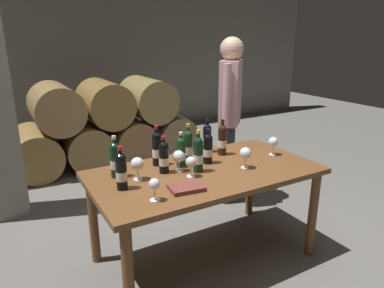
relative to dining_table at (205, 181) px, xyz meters
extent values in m
plane|color=#66635E|center=(0.00, 0.00, -0.67)|extent=(14.00, 14.00, 0.00)
cube|color=slate|center=(0.00, 4.20, 0.73)|extent=(10.00, 0.24, 2.80)
cylinder|color=olive|center=(-0.95, 2.60, -0.37)|extent=(0.60, 0.90, 0.60)
cylinder|color=olive|center=(-0.32, 2.60, -0.37)|extent=(0.60, 0.90, 0.60)
cylinder|color=brown|center=(0.31, 2.60, -0.37)|extent=(0.60, 0.90, 0.60)
cylinder|color=#806749|center=(0.95, 2.60, -0.37)|extent=(0.60, 0.90, 0.60)
cylinder|color=olive|center=(-0.63, 2.60, 0.18)|extent=(0.60, 0.90, 0.60)
cylinder|color=brown|center=(0.00, 2.60, 0.18)|extent=(0.60, 0.90, 0.60)
cylinder|color=olive|center=(0.63, 2.60, 0.18)|extent=(0.60, 0.90, 0.60)
cube|color=brown|center=(0.00, 0.00, 0.07)|extent=(1.70, 0.90, 0.04)
cylinder|color=brown|center=(-0.77, -0.39, -0.31)|extent=(0.07, 0.07, 0.72)
cylinder|color=brown|center=(0.77, -0.39, -0.31)|extent=(0.07, 0.07, 0.72)
cylinder|color=brown|center=(-0.77, 0.39, -0.31)|extent=(0.07, 0.07, 0.72)
cylinder|color=brown|center=(0.77, 0.39, -0.31)|extent=(0.07, 0.07, 0.72)
cylinder|color=black|center=(0.24, 0.35, 0.19)|extent=(0.07, 0.07, 0.21)
sphere|color=black|center=(0.24, 0.35, 0.30)|extent=(0.07, 0.07, 0.07)
cylinder|color=black|center=(0.24, 0.35, 0.33)|extent=(0.03, 0.03, 0.06)
cylinder|color=black|center=(0.24, 0.35, 0.37)|extent=(0.03, 0.03, 0.02)
cylinder|color=silver|center=(0.24, 0.35, 0.18)|extent=(0.07, 0.07, 0.06)
cylinder|color=black|center=(0.10, 0.12, 0.19)|extent=(0.07, 0.07, 0.20)
sphere|color=black|center=(0.10, 0.12, 0.29)|extent=(0.07, 0.07, 0.07)
cylinder|color=black|center=(0.10, 0.12, 0.32)|extent=(0.03, 0.03, 0.06)
cylinder|color=black|center=(0.10, 0.12, 0.36)|extent=(0.03, 0.03, 0.02)
cylinder|color=silver|center=(0.10, 0.12, 0.18)|extent=(0.07, 0.07, 0.06)
cylinder|color=black|center=(-0.06, 0.00, 0.20)|extent=(0.07, 0.07, 0.22)
sphere|color=black|center=(-0.06, 0.00, 0.32)|extent=(0.07, 0.07, 0.07)
cylinder|color=black|center=(-0.06, 0.00, 0.35)|extent=(0.03, 0.03, 0.07)
cylinder|color=gold|center=(-0.06, 0.00, 0.40)|extent=(0.03, 0.03, 0.03)
cylinder|color=silver|center=(-0.06, 0.00, 0.19)|extent=(0.07, 0.07, 0.07)
cylinder|color=black|center=(-0.65, -0.01, 0.19)|extent=(0.07, 0.07, 0.21)
sphere|color=black|center=(-0.65, -0.01, 0.30)|extent=(0.07, 0.07, 0.07)
cylinder|color=black|center=(-0.65, -0.01, 0.33)|extent=(0.03, 0.03, 0.06)
cylinder|color=#B21E23|center=(-0.65, -0.01, 0.37)|extent=(0.03, 0.03, 0.02)
cylinder|color=silver|center=(-0.65, -0.01, 0.18)|extent=(0.07, 0.07, 0.06)
cylinder|color=black|center=(-0.27, 0.28, 0.20)|extent=(0.07, 0.07, 0.22)
sphere|color=black|center=(-0.27, 0.28, 0.32)|extent=(0.07, 0.07, 0.07)
cylinder|color=black|center=(-0.27, 0.28, 0.35)|extent=(0.03, 0.03, 0.07)
cylinder|color=#B21E23|center=(-0.27, 0.28, 0.40)|extent=(0.03, 0.03, 0.03)
cylinder|color=silver|center=(-0.27, 0.28, 0.19)|extent=(0.07, 0.07, 0.07)
cylinder|color=#19381E|center=(-0.03, 0.21, 0.20)|extent=(0.07, 0.07, 0.22)
sphere|color=#19381E|center=(-0.03, 0.21, 0.32)|extent=(0.07, 0.07, 0.07)
cylinder|color=#19381E|center=(-0.03, 0.21, 0.35)|extent=(0.03, 0.03, 0.07)
cylinder|color=gold|center=(-0.03, 0.21, 0.39)|extent=(0.03, 0.03, 0.03)
cylinder|color=silver|center=(-0.03, 0.21, 0.19)|extent=(0.07, 0.07, 0.07)
cylinder|color=black|center=(-0.29, 0.11, 0.19)|extent=(0.07, 0.07, 0.20)
sphere|color=black|center=(-0.29, 0.11, 0.29)|extent=(0.07, 0.07, 0.07)
cylinder|color=black|center=(-0.29, 0.11, 0.32)|extent=(0.03, 0.03, 0.06)
cylinder|color=#B21E23|center=(-0.29, 0.11, 0.36)|extent=(0.03, 0.03, 0.02)
cylinder|color=silver|center=(-0.29, 0.11, 0.18)|extent=(0.07, 0.07, 0.06)
cylinder|color=black|center=(0.31, 0.23, 0.20)|extent=(0.07, 0.07, 0.21)
sphere|color=black|center=(0.31, 0.23, 0.31)|extent=(0.07, 0.07, 0.07)
cylinder|color=black|center=(0.31, 0.23, 0.34)|extent=(0.03, 0.03, 0.07)
cylinder|color=black|center=(0.31, 0.23, 0.38)|extent=(0.03, 0.03, 0.02)
cylinder|color=silver|center=(0.31, 0.23, 0.19)|extent=(0.07, 0.07, 0.06)
cylinder|color=#19381E|center=(-0.12, 0.16, 0.19)|extent=(0.07, 0.07, 0.19)
sphere|color=#19381E|center=(-0.12, 0.16, 0.29)|extent=(0.07, 0.07, 0.07)
cylinder|color=#19381E|center=(-0.12, 0.16, 0.31)|extent=(0.03, 0.03, 0.06)
cylinder|color=silver|center=(-0.12, 0.16, 0.35)|extent=(0.03, 0.03, 0.02)
cylinder|color=silver|center=(-0.12, 0.16, 0.18)|extent=(0.07, 0.07, 0.06)
cylinder|color=black|center=(-0.62, 0.20, 0.20)|extent=(0.07, 0.07, 0.21)
sphere|color=black|center=(-0.62, 0.20, 0.31)|extent=(0.07, 0.07, 0.07)
cylinder|color=black|center=(-0.62, 0.20, 0.34)|extent=(0.03, 0.03, 0.07)
cylinder|color=silver|center=(-0.62, 0.20, 0.38)|extent=(0.03, 0.03, 0.02)
cylinder|color=silver|center=(-0.62, 0.20, 0.19)|extent=(0.07, 0.07, 0.06)
cylinder|color=white|center=(-0.53, -0.27, 0.09)|extent=(0.06, 0.06, 0.00)
cylinder|color=white|center=(-0.53, -0.27, 0.13)|extent=(0.01, 0.01, 0.07)
sphere|color=white|center=(-0.53, -0.27, 0.20)|extent=(0.07, 0.07, 0.07)
cylinder|color=white|center=(-0.16, -0.06, 0.09)|extent=(0.06, 0.06, 0.00)
cylinder|color=white|center=(-0.16, -0.06, 0.13)|extent=(0.01, 0.01, 0.07)
sphere|color=white|center=(-0.16, -0.06, 0.20)|extent=(0.08, 0.08, 0.08)
cylinder|color=white|center=(-0.18, 0.08, 0.09)|extent=(0.06, 0.06, 0.00)
cylinder|color=white|center=(-0.18, 0.08, 0.13)|extent=(0.01, 0.01, 0.07)
sphere|color=white|center=(-0.18, 0.08, 0.21)|extent=(0.09, 0.09, 0.09)
cylinder|color=white|center=(-0.50, 0.08, 0.09)|extent=(0.06, 0.06, 0.00)
cylinder|color=white|center=(-0.50, 0.08, 0.13)|extent=(0.01, 0.01, 0.07)
sphere|color=white|center=(-0.50, 0.08, 0.21)|extent=(0.09, 0.09, 0.09)
cylinder|color=white|center=(0.68, 0.01, 0.09)|extent=(0.06, 0.06, 0.00)
cylinder|color=white|center=(0.68, 0.01, 0.13)|extent=(0.01, 0.01, 0.07)
sphere|color=white|center=(0.68, 0.01, 0.21)|extent=(0.08, 0.08, 0.08)
cylinder|color=white|center=(0.28, -0.11, 0.09)|extent=(0.06, 0.06, 0.00)
cylinder|color=white|center=(0.28, -0.11, 0.13)|extent=(0.01, 0.01, 0.07)
sphere|color=white|center=(0.28, -0.11, 0.21)|extent=(0.09, 0.09, 0.09)
cube|color=brown|center=(-0.29, -0.23, 0.11)|extent=(0.24, 0.19, 0.03)
cylinder|color=#383842|center=(0.80, 0.79, -0.24)|extent=(0.11, 0.11, 0.85)
cylinder|color=#383842|center=(0.72, 0.71, -0.24)|extent=(0.11, 0.11, 0.85)
cube|color=#CC9EA8|center=(0.76, 0.75, 0.51)|extent=(0.35, 0.35, 0.64)
cylinder|color=#CC9EA8|center=(0.91, 0.90, 0.54)|extent=(0.08, 0.08, 0.54)
cylinder|color=#CC9EA8|center=(0.61, 0.60, 0.54)|extent=(0.08, 0.08, 0.54)
sphere|color=tan|center=(0.76, 0.75, 0.93)|extent=(0.23, 0.23, 0.23)
camera|label=1|loc=(-1.30, -2.06, 1.06)|focal=32.56mm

